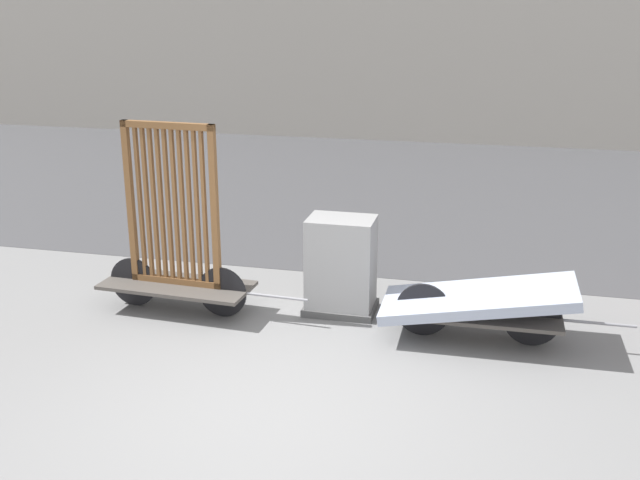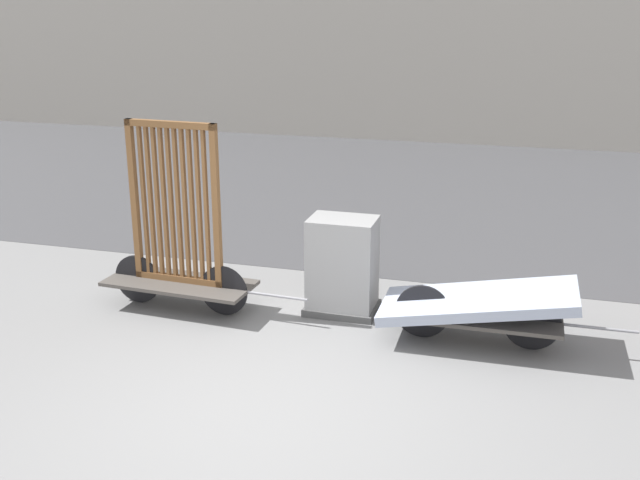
% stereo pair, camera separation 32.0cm
% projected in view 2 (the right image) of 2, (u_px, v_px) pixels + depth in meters
% --- Properties ---
extents(ground_plane, '(60.00, 60.00, 0.00)m').
position_uv_depth(ground_plane, '(259.00, 413.00, 6.39)').
color(ground_plane, slate).
extents(road_strip, '(56.00, 9.65, 0.01)m').
position_uv_depth(road_strip, '(414.00, 188.00, 13.98)').
color(road_strip, '#424244').
rests_on(road_strip, ground_plane).
extents(bike_cart_with_bedframe, '(2.41, 0.78, 2.14)m').
position_uv_depth(bike_cart_with_bedframe, '(178.00, 248.00, 8.35)').
color(bike_cart_with_bedframe, '#4C4742').
rests_on(bike_cart_with_bedframe, ground_plane).
extents(bike_cart_with_mattress, '(2.53, 0.90, 0.68)m').
position_uv_depth(bike_cart_with_mattress, '(477.00, 305.00, 7.58)').
color(bike_cart_with_mattress, '#4C4742').
rests_on(bike_cart_with_mattress, ground_plane).
extents(utility_cabinet, '(0.79, 0.58, 1.10)m').
position_uv_depth(utility_cabinet, '(342.00, 269.00, 8.32)').
color(utility_cabinet, '#4C4C4C').
rests_on(utility_cabinet, ground_plane).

